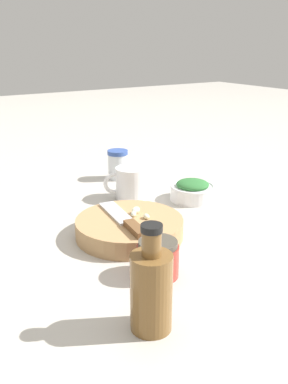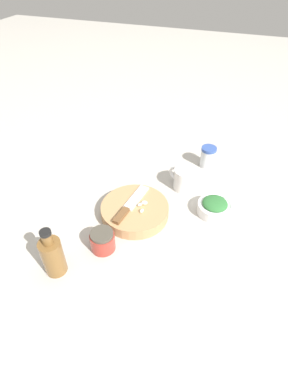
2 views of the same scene
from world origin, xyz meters
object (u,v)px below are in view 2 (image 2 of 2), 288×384
at_px(spice_jar, 208,157).
at_px(honey_jar, 103,241).
at_px(cutting_board, 135,210).
at_px(garlic_cloves, 143,205).
at_px(coffee_mug, 185,179).
at_px(chef_knife, 129,206).
at_px(oil_bottle, 53,256).
at_px(herb_bowl, 214,207).

height_order(spice_jar, honey_jar, spice_jar).
height_order(cutting_board, garlic_cloves, garlic_cloves).
xyz_separation_m(garlic_cloves, coffee_mug, (-0.19, 0.10, -0.00)).
distance_m(chef_knife, garlic_cloves, 0.04).
bearing_deg(oil_bottle, coffee_mug, 151.91).
bearing_deg(cutting_board, garlic_cloves, 105.41).
bearing_deg(garlic_cloves, coffee_mug, 152.82).
distance_m(coffee_mug, oil_bottle, 0.54).
bearing_deg(cutting_board, oil_bottle, -25.17).
bearing_deg(coffee_mug, chef_knife, -33.88).
bearing_deg(oil_bottle, spice_jar, 154.34).
relative_size(herb_bowl, honey_jar, 1.54).
height_order(herb_bowl, oil_bottle, oil_bottle).
bearing_deg(herb_bowl, chef_knife, -67.62).
bearing_deg(garlic_cloves, spice_jar, 156.89).
height_order(coffee_mug, oil_bottle, oil_bottle).
distance_m(chef_knife, oil_bottle, 0.29).
distance_m(cutting_board, oil_bottle, 0.31).
xyz_separation_m(herb_bowl, oil_bottle, (0.38, -0.38, 0.04)).
height_order(coffee_mug, honey_jar, coffee_mug).
height_order(herb_bowl, honey_jar, honey_jar).
distance_m(garlic_cloves, honey_jar, 0.18).
height_order(cutting_board, coffee_mug, coffee_mug).
bearing_deg(spice_jar, coffee_mug, -18.17).
xyz_separation_m(spice_jar, honey_jar, (0.52, -0.22, -0.01)).
xyz_separation_m(cutting_board, herb_bowl, (-0.10, 0.25, 0.01)).
bearing_deg(coffee_mug, honey_jar, -24.35).
bearing_deg(herb_bowl, cutting_board, -68.25).
bearing_deg(coffee_mug, herb_bowl, 52.74).
bearing_deg(cutting_board, herb_bowl, 111.75).
relative_size(honey_jar, oil_bottle, 0.46).
height_order(garlic_cloves, oil_bottle, oil_bottle).
bearing_deg(garlic_cloves, honey_jar, -21.07).
distance_m(cutting_board, garlic_cloves, 0.04).
relative_size(garlic_cloves, herb_bowl, 0.48).
distance_m(herb_bowl, oil_bottle, 0.54).
bearing_deg(chef_knife, spice_jar, 70.34).
bearing_deg(garlic_cloves, herb_bowl, 112.44).
xyz_separation_m(herb_bowl, spice_jar, (-0.26, -0.07, 0.02)).
bearing_deg(spice_jar, herb_bowl, 15.39).
bearing_deg(garlic_cloves, oil_bottle, -28.69).
xyz_separation_m(coffee_mug, honey_jar, (0.36, -0.16, -0.01)).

